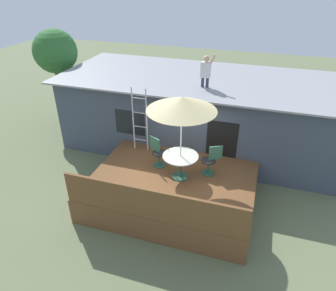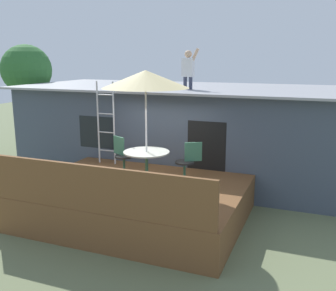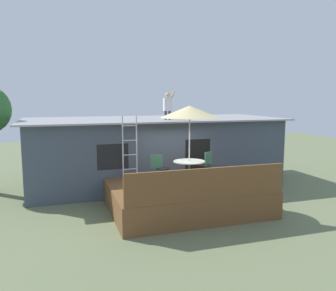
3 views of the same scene
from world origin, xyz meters
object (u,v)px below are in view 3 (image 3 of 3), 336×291
Objects in this scene: step_ladder at (130,148)px; patio_chair_left at (160,169)px; patio_table at (189,166)px; patio_chair_right at (206,165)px; patio_umbrella at (190,112)px; person_figure at (168,104)px.

patio_chair_left is (0.87, -0.75, -0.64)m from step_ladder.
patio_table is 0.95m from patio_chair_right.
patio_umbrella reaches higher than patio_table.
step_ladder is 2.72m from person_figure.
person_figure is (0.10, 2.58, 1.97)m from patio_table.
patio_table is 1.13× the size of patio_chair_right.
patio_chair_left is 1.67m from patio_chair_right.
patio_chair_left is (-0.85, 0.43, -1.89)m from patio_umbrella.
patio_chair_left is at bearing 153.08° from patio_table.
patio_umbrella is (0.00, -0.00, 1.76)m from patio_table.
patio_table is 2.15m from step_ladder.
step_ladder is at bearing 145.47° from patio_table.
patio_chair_left and patio_chair_right have the same top height.
step_ladder is at bearing -142.55° from person_figure.
patio_chair_right is at bearing -15.61° from step_ladder.
person_figure reaches higher than patio_umbrella.
patio_table is at bearing -92.26° from person_figure.
patio_chair_right is (0.72, -2.11, -2.10)m from person_figure.
patio_chair_left is (-0.85, 0.43, -0.13)m from patio_table.
patio_umbrella reaches higher than patio_chair_left.
patio_umbrella is 1.15× the size of step_ladder.
person_figure is at bearing 87.74° from patio_table.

